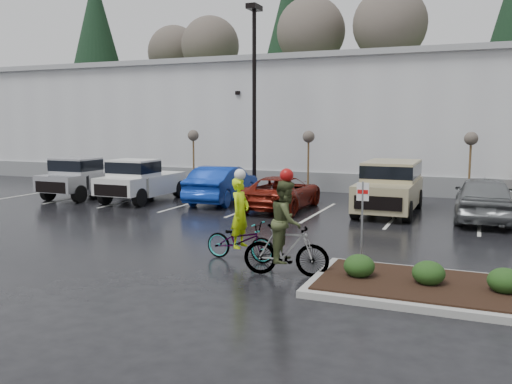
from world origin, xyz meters
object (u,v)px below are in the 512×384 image
at_px(cyclist_hivis, 240,232).
at_px(cyclist_olive, 286,238).
at_px(sapling_mid, 309,140).
at_px(fire_lane_sign, 362,214).
at_px(suv_tan, 389,188).
at_px(car_blue, 223,184).
at_px(sapling_west, 193,139).
at_px(car_red, 282,193).
at_px(car_grey, 484,198).
at_px(lamppost, 254,80).
at_px(pickup_white, 145,179).
at_px(pickup_silver, 89,177).
at_px(sapling_east, 471,142).

relative_size(cyclist_hivis, cyclist_olive, 0.95).
height_order(sapling_mid, fire_lane_sign, sapling_mid).
xyz_separation_m(sapling_mid, suv_tan, (4.61, -4.05, -1.70)).
distance_m(car_blue, cyclist_hivis, 10.47).
height_order(sapling_west, car_blue, sapling_west).
bearing_deg(suv_tan, car_red, -170.94).
xyz_separation_m(sapling_mid, fire_lane_sign, (5.30, -12.80, -1.32)).
bearing_deg(car_grey, sapling_mid, -29.98).
bearing_deg(lamppost, pickup_white, -137.11).
height_order(car_red, car_grey, car_grey).
xyz_separation_m(sapling_mid, pickup_silver, (-9.65, -4.77, -1.75)).
bearing_deg(car_blue, fire_lane_sign, 128.78).
xyz_separation_m(lamppost, car_grey, (10.61, -3.43, -4.83)).
relative_size(pickup_silver, car_red, 1.04).
relative_size(fire_lane_sign, pickup_white, 0.42).
distance_m(sapling_east, fire_lane_sign, 13.06).
height_order(sapling_mid, car_red, sapling_mid).
height_order(sapling_west, pickup_silver, sapling_west).
distance_m(sapling_west, sapling_east, 14.00).
relative_size(sapling_mid, cyclist_hivis, 1.32).
bearing_deg(car_red, fire_lane_sign, 121.91).
height_order(car_red, suv_tan, suv_tan).
relative_size(sapling_mid, car_blue, 0.64).
bearing_deg(sapling_mid, cyclist_olive, -75.00).
xyz_separation_m(fire_lane_sign, cyclist_olive, (-1.54, -1.22, -0.48)).
bearing_deg(cyclist_hivis, cyclist_olive, -114.64).
bearing_deg(sapling_east, pickup_silver, -164.46).
height_order(sapling_east, pickup_silver, sapling_east).
bearing_deg(suv_tan, sapling_mid, 138.70).
height_order(sapling_east, suv_tan, sapling_east).
height_order(sapling_west, sapling_mid, same).
height_order(car_grey, cyclist_olive, cyclist_olive).
relative_size(fire_lane_sign, cyclist_hivis, 0.91).
xyz_separation_m(lamppost, car_red, (2.80, -3.74, -4.99)).
bearing_deg(car_red, pickup_white, -0.31).
bearing_deg(car_blue, cyclist_olive, 119.44).
distance_m(pickup_silver, car_grey, 17.77).
distance_m(car_blue, car_grey, 10.97).
xyz_separation_m(pickup_silver, car_grey, (17.77, 0.34, -0.12)).
height_order(fire_lane_sign, suv_tan, fire_lane_sign).
xyz_separation_m(pickup_silver, car_blue, (6.81, 0.85, -0.15)).
xyz_separation_m(sapling_west, pickup_silver, (-3.15, -4.77, -1.75)).
bearing_deg(lamppost, cyclist_olive, -64.33).
relative_size(car_blue, suv_tan, 0.99).
relative_size(sapling_east, car_red, 0.64).
bearing_deg(car_grey, pickup_white, -0.33).
bearing_deg(fire_lane_sign, sapling_mid, 112.49).
relative_size(suv_tan, car_grey, 1.02).
relative_size(sapling_west, pickup_silver, 0.62).
bearing_deg(fire_lane_sign, car_grey, 71.43).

